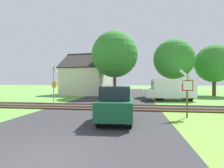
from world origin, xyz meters
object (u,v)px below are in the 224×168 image
(house, at_px, (87,80))
(mail_truck, at_px, (171,89))
(crossing_sign_far, at_px, (54,82))
(tree_right, at_px, (174,59))
(stop_sign_near, at_px, (187,89))
(parked_car, at_px, (116,103))
(tree_far, at_px, (214,64))
(tree_center, at_px, (115,54))

(house, relative_size, mail_truck, 1.45)
(crossing_sign_far, height_order, house, house)
(tree_right, bearing_deg, stop_sign_near, -98.67)
(house, distance_m, mail_truck, 13.25)
(crossing_sign_far, bearing_deg, house, 107.56)
(tree_right, bearing_deg, parked_car, -111.23)
(tree_right, height_order, parked_car, tree_right)
(house, height_order, tree_far, tree_far)
(stop_sign_near, relative_size, house, 0.37)
(tree_right, distance_m, parked_car, 17.00)
(tree_center, height_order, mail_truck, tree_center)
(tree_right, relative_size, tree_center, 0.89)
(mail_truck, bearing_deg, house, 52.41)
(tree_right, bearing_deg, tree_far, 15.15)
(tree_center, bearing_deg, mail_truck, -32.58)
(stop_sign_near, height_order, tree_center, tree_center)
(crossing_sign_far, distance_m, parked_car, 8.67)
(crossing_sign_far, distance_m, tree_right, 15.82)
(tree_center, distance_m, parked_car, 14.85)
(crossing_sign_far, bearing_deg, stop_sign_near, -7.93)
(house, bearing_deg, mail_truck, -25.10)
(tree_center, bearing_deg, crossing_sign_far, -118.98)
(house, relative_size, tree_far, 1.03)
(stop_sign_near, relative_size, tree_right, 0.35)
(tree_right, relative_size, parked_car, 1.89)
(crossing_sign_far, relative_size, tree_right, 0.47)
(tree_far, relative_size, parked_car, 1.75)
(house, xyz_separation_m, tree_far, (18.20, -0.12, 2.28))
(tree_center, xyz_separation_m, parked_car, (1.79, -13.98, -4.66))
(tree_center, bearing_deg, parked_car, -82.69)
(mail_truck, bearing_deg, stop_sign_near, 170.02)
(tree_far, relative_size, mail_truck, 1.40)
(house, xyz_separation_m, mail_truck, (11.10, -7.17, -0.94))
(stop_sign_near, bearing_deg, crossing_sign_far, -25.92)
(crossing_sign_far, height_order, tree_right, tree_right)
(tree_center, xyz_separation_m, mail_truck, (6.41, -4.10, -4.31))
(house, xyz_separation_m, tree_center, (4.70, -3.08, 3.37))
(tree_center, bearing_deg, stop_sign_near, -66.21)
(stop_sign_near, relative_size, mail_truck, 0.54)
(crossing_sign_far, distance_m, tree_far, 21.29)
(house, bearing_deg, tree_right, 0.12)
(tree_center, height_order, parked_car, tree_center)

